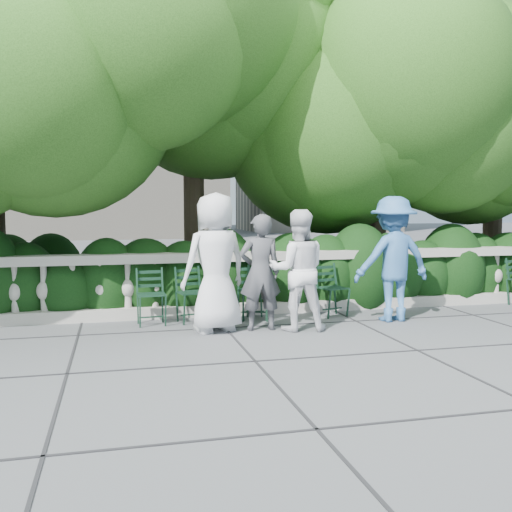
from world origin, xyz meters
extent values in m
plane|color=#4B4D52|center=(0.00, 0.00, 0.00)|extent=(90.00, 90.00, 0.00)
cube|color=#9E998E|center=(0.00, 1.80, 0.09)|extent=(12.00, 0.32, 0.18)
cube|color=#9E998E|center=(0.00, 1.80, 0.93)|extent=(12.00, 0.36, 0.14)
cylinder|color=#3F3023|center=(-0.50, 4.00, 1.70)|extent=(0.40, 0.40, 3.40)
ellipsoid|color=#1A3E11|center=(-0.50, 3.48, 4.44)|extent=(6.24, 6.24, 4.68)
cylinder|color=#3F3023|center=(3.00, 3.30, 1.50)|extent=(0.40, 0.40, 3.00)
ellipsoid|color=#1A3E11|center=(3.00, 2.84, 3.92)|extent=(5.52, 5.52, 4.14)
cylinder|color=#3F3023|center=(6.00, 3.80, 1.30)|extent=(0.40, 0.40, 2.60)
ellipsoid|color=#1A3E11|center=(6.00, 3.40, 3.40)|extent=(4.80, 4.80, 3.60)
cube|color=#A09684|center=(12.00, 32.00, 16.00)|extent=(10.00, 8.00, 32.00)
imported|color=white|center=(-0.66, 0.64, 0.96)|extent=(1.07, 0.86, 1.91)
imported|color=#434448|center=(-0.04, 0.58, 0.81)|extent=(0.60, 0.40, 1.62)
imported|color=white|center=(0.46, 0.46, 0.84)|extent=(0.91, 0.77, 1.68)
imported|color=#3668A3|center=(2.05, 0.73, 0.94)|extent=(1.25, 0.76, 1.87)
camera|label=1|loc=(-1.98, -7.03, 1.72)|focal=40.00mm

